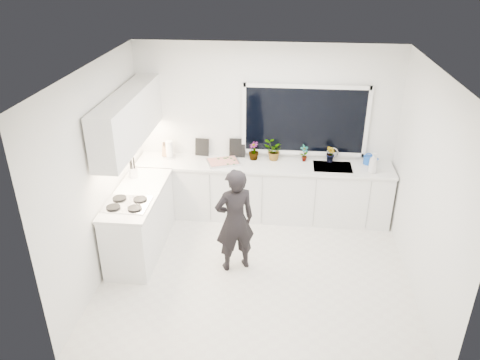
# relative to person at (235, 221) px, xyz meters

# --- Properties ---
(floor) EXTENTS (4.00, 3.50, 0.02)m
(floor) POSITION_rel_person_xyz_m (0.29, -0.06, -0.74)
(floor) COLOR beige
(floor) RESTS_ON ground
(wall_back) EXTENTS (4.00, 0.02, 2.70)m
(wall_back) POSITION_rel_person_xyz_m (0.29, 1.70, 0.62)
(wall_back) COLOR white
(wall_back) RESTS_ON ground
(wall_left) EXTENTS (0.02, 3.50, 2.70)m
(wall_left) POSITION_rel_person_xyz_m (-1.72, -0.06, 0.62)
(wall_left) COLOR white
(wall_left) RESTS_ON ground
(wall_right) EXTENTS (0.02, 3.50, 2.70)m
(wall_right) POSITION_rel_person_xyz_m (2.30, -0.06, 0.62)
(wall_right) COLOR white
(wall_right) RESTS_ON ground
(ceiling) EXTENTS (4.00, 3.50, 0.02)m
(ceiling) POSITION_rel_person_xyz_m (0.29, -0.06, 1.98)
(ceiling) COLOR white
(ceiling) RESTS_ON wall_back
(window) EXTENTS (1.80, 0.02, 1.00)m
(window) POSITION_rel_person_xyz_m (0.89, 1.67, 0.82)
(window) COLOR black
(window) RESTS_ON wall_back
(base_cabinets_back) EXTENTS (3.92, 0.58, 0.88)m
(base_cabinets_back) POSITION_rel_person_xyz_m (0.29, 1.39, -0.29)
(base_cabinets_back) COLOR white
(base_cabinets_back) RESTS_ON floor
(base_cabinets_left) EXTENTS (0.58, 1.60, 0.88)m
(base_cabinets_left) POSITION_rel_person_xyz_m (-1.38, 0.29, -0.29)
(base_cabinets_left) COLOR white
(base_cabinets_left) RESTS_ON floor
(countertop_back) EXTENTS (3.94, 0.62, 0.04)m
(countertop_back) POSITION_rel_person_xyz_m (0.29, 1.38, 0.17)
(countertop_back) COLOR silver
(countertop_back) RESTS_ON base_cabinets_back
(countertop_left) EXTENTS (0.62, 1.60, 0.04)m
(countertop_left) POSITION_rel_person_xyz_m (-1.38, 0.29, 0.17)
(countertop_left) COLOR silver
(countertop_left) RESTS_ON base_cabinets_left
(upper_cabinets) EXTENTS (0.34, 2.10, 0.70)m
(upper_cabinets) POSITION_rel_person_xyz_m (-1.50, 0.64, 1.12)
(upper_cabinets) COLOR white
(upper_cabinets) RESTS_ON wall_left
(sink) EXTENTS (0.58, 0.42, 0.14)m
(sink) POSITION_rel_person_xyz_m (1.34, 1.39, 0.14)
(sink) COLOR silver
(sink) RESTS_ON countertop_back
(faucet) EXTENTS (0.03, 0.03, 0.22)m
(faucet) POSITION_rel_person_xyz_m (1.34, 1.59, 0.30)
(faucet) COLOR silver
(faucet) RESTS_ON countertop_back
(stovetop) EXTENTS (0.56, 0.48, 0.03)m
(stovetop) POSITION_rel_person_xyz_m (-1.40, -0.06, 0.20)
(stovetop) COLOR black
(stovetop) RESTS_ON countertop_left
(person) EXTENTS (0.63, 0.54, 1.46)m
(person) POSITION_rel_person_xyz_m (0.00, 0.00, 0.00)
(person) COLOR black
(person) RESTS_ON floor
(pizza_tray) EXTENTS (0.57, 0.49, 0.03)m
(pizza_tray) POSITION_rel_person_xyz_m (-0.33, 1.36, 0.20)
(pizza_tray) COLOR silver
(pizza_tray) RESTS_ON countertop_back
(pizza) EXTENTS (0.51, 0.44, 0.01)m
(pizza) POSITION_rel_person_xyz_m (-0.33, 1.36, 0.22)
(pizza) COLOR red
(pizza) RESTS_ON pizza_tray
(watering_can) EXTENTS (0.18, 0.18, 0.13)m
(watering_can) POSITION_rel_person_xyz_m (1.89, 1.55, 0.25)
(watering_can) COLOR #1349B4
(watering_can) RESTS_ON countertop_back
(paper_towel_roll) EXTENTS (0.13, 0.13, 0.26)m
(paper_towel_roll) POSITION_rel_person_xyz_m (-1.20, 1.49, 0.32)
(paper_towel_roll) COLOR white
(paper_towel_roll) RESTS_ON countertop_back
(knife_block) EXTENTS (0.14, 0.12, 0.22)m
(knife_block) POSITION_rel_person_xyz_m (-1.24, 1.53, 0.30)
(knife_block) COLOR olive
(knife_block) RESTS_ON countertop_back
(utensil_crock) EXTENTS (0.17, 0.17, 0.16)m
(utensil_crock) POSITION_rel_person_xyz_m (-1.56, 0.74, 0.27)
(utensil_crock) COLOR #B5B5BA
(utensil_crock) RESTS_ON countertop_left
(picture_frame_large) EXTENTS (0.22, 0.04, 0.28)m
(picture_frame_large) POSITION_rel_person_xyz_m (-0.70, 1.63, 0.33)
(picture_frame_large) COLOR black
(picture_frame_large) RESTS_ON countertop_back
(picture_frame_small) EXTENTS (0.25, 0.02, 0.30)m
(picture_frame_small) POSITION_rel_person_xyz_m (-0.14, 1.63, 0.34)
(picture_frame_small) COLOR black
(picture_frame_small) RESTS_ON countertop_back
(herb_plants) EXTENTS (1.39, 0.30, 0.31)m
(herb_plants) POSITION_rel_person_xyz_m (0.54, 1.55, 0.34)
(herb_plants) COLOR #26662D
(herb_plants) RESTS_ON countertop_back
(soap_bottles) EXTENTS (0.15, 0.15, 0.32)m
(soap_bottles) POSITION_rel_person_xyz_m (1.91, 1.24, 0.33)
(soap_bottles) COLOR #D8BF66
(soap_bottles) RESTS_ON countertop_back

